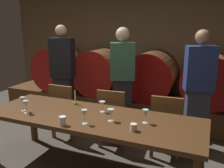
% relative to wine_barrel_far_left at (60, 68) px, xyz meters
% --- Properties ---
extents(back_wall, '(5.66, 0.24, 2.41)m').
position_rel_wine_barrel_far_left_xyz_m(back_wall, '(1.47, 0.55, 0.35)').
color(back_wall, brown).
rests_on(back_wall, ground).
extents(barrel_shelf, '(5.09, 0.90, 0.43)m').
position_rel_wine_barrel_far_left_xyz_m(barrel_shelf, '(1.47, 0.00, -0.65)').
color(barrel_shelf, brown).
rests_on(barrel_shelf, ground).
extents(wine_barrel_far_left, '(0.88, 0.84, 0.88)m').
position_rel_wine_barrel_far_left_xyz_m(wine_barrel_far_left, '(0.00, 0.00, 0.00)').
color(wine_barrel_far_left, brown).
rests_on(wine_barrel_far_left, barrel_shelf).
extents(wine_barrel_center_left, '(0.88, 0.84, 0.88)m').
position_rel_wine_barrel_far_left_xyz_m(wine_barrel_center_left, '(0.96, 0.00, 0.00)').
color(wine_barrel_center_left, brown).
rests_on(wine_barrel_center_left, barrel_shelf).
extents(wine_barrel_center_right, '(0.88, 0.84, 0.88)m').
position_rel_wine_barrel_far_left_xyz_m(wine_barrel_center_right, '(1.98, 0.00, 0.00)').
color(wine_barrel_center_right, '#513319').
rests_on(wine_barrel_center_right, barrel_shelf).
extents(wine_barrel_far_right, '(0.88, 0.84, 0.88)m').
position_rel_wine_barrel_far_left_xyz_m(wine_barrel_far_right, '(2.97, 0.00, 0.00)').
color(wine_barrel_far_right, brown).
rests_on(wine_barrel_far_right, barrel_shelf).
extents(dining_table, '(2.59, 0.87, 0.72)m').
position_rel_wine_barrel_far_left_xyz_m(dining_table, '(1.74, -1.89, -0.20)').
color(dining_table, '#4C2D16').
rests_on(dining_table, ground).
extents(chair_left, '(0.40, 0.40, 0.88)m').
position_rel_wine_barrel_far_left_xyz_m(chair_left, '(0.92, -1.23, -0.37)').
color(chair_left, brown).
rests_on(chair_left, ground).
extents(chair_center, '(0.43, 0.43, 0.88)m').
position_rel_wine_barrel_far_left_xyz_m(chair_center, '(1.73, -1.22, -0.37)').
color(chair_center, brown).
rests_on(chair_center, ground).
extents(chair_right, '(0.43, 0.43, 0.88)m').
position_rel_wine_barrel_far_left_xyz_m(chair_right, '(2.50, -1.20, -0.37)').
color(chair_right, brown).
rests_on(chair_right, ground).
extents(guest_left, '(0.42, 0.31, 1.76)m').
position_rel_wine_barrel_far_left_xyz_m(guest_left, '(0.65, -0.85, 0.04)').
color(guest_left, black).
rests_on(guest_left, ground).
extents(guest_center, '(0.44, 0.36, 1.73)m').
position_rel_wine_barrel_far_left_xyz_m(guest_center, '(1.68, -0.72, 0.03)').
color(guest_center, black).
rests_on(guest_center, ground).
extents(guest_right, '(0.44, 0.34, 1.70)m').
position_rel_wine_barrel_far_left_xyz_m(guest_right, '(2.84, -0.83, 0.01)').
color(guest_right, '#33384C').
rests_on(guest_right, ground).
extents(candle_center, '(0.05, 0.05, 0.21)m').
position_rel_wine_barrel_far_left_xyz_m(candle_center, '(1.35, -1.60, -0.08)').
color(candle_center, olive).
rests_on(candle_center, dining_table).
extents(wine_glass_far_left, '(0.07, 0.07, 0.18)m').
position_rel_wine_barrel_far_left_xyz_m(wine_glass_far_left, '(0.89, -2.07, -0.01)').
color(wine_glass_far_left, silver).
rests_on(wine_glass_far_left, dining_table).
extents(wine_glass_left, '(0.07, 0.07, 0.16)m').
position_rel_wine_barrel_far_left_xyz_m(wine_glass_left, '(0.97, -2.11, -0.02)').
color(wine_glass_left, silver).
rests_on(wine_glass_left, dining_table).
extents(wine_glass_center_left, '(0.06, 0.06, 0.16)m').
position_rel_wine_barrel_far_left_xyz_m(wine_glass_center_left, '(1.78, -2.13, -0.02)').
color(wine_glass_center_left, silver).
rests_on(wine_glass_center_left, dining_table).
extents(wine_glass_center_right, '(0.07, 0.07, 0.14)m').
position_rel_wine_barrel_far_left_xyz_m(wine_glass_center_right, '(1.80, -1.72, -0.04)').
color(wine_glass_center_right, white).
rests_on(wine_glass_center_right, dining_table).
extents(wine_glass_right, '(0.08, 0.08, 0.14)m').
position_rel_wine_barrel_far_left_xyz_m(wine_glass_right, '(2.01, -1.95, -0.04)').
color(wine_glass_right, silver).
rests_on(wine_glass_right, dining_table).
extents(wine_glass_far_right, '(0.07, 0.07, 0.15)m').
position_rel_wine_barrel_far_left_xyz_m(wine_glass_far_right, '(2.37, -1.85, -0.03)').
color(wine_glass_far_right, silver).
rests_on(wine_glass_far_right, dining_table).
extents(cup_left, '(0.07, 0.07, 0.10)m').
position_rel_wine_barrel_far_left_xyz_m(cup_left, '(1.59, -2.25, -0.09)').
color(cup_left, white).
rests_on(cup_left, dining_table).
extents(cup_right, '(0.07, 0.07, 0.08)m').
position_rel_wine_barrel_far_left_xyz_m(cup_right, '(2.32, -2.09, -0.10)').
color(cup_right, white).
rests_on(cup_right, dining_table).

